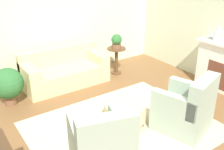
{
  "coord_description": "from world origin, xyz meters",
  "views": [
    {
      "loc": [
        -2.27,
        -2.93,
        2.61
      ],
      "look_at": [
        0.15,
        0.55,
        0.75
      ],
      "focal_mm": 42.0,
      "sensor_mm": 36.0,
      "label": 1
    }
  ],
  "objects": [
    {
      "name": "ground_plane",
      "position": [
        0.0,
        0.0,
        0.0
      ],
      "size": [
        16.0,
        16.0,
        0.0
      ],
      "primitive_type": "plane",
      "color": "brown"
    },
    {
      "name": "side_table",
      "position": [
        1.29,
        1.99,
        0.44
      ],
      "size": [
        0.45,
        0.45,
        0.66
      ],
      "color": "brown",
      "rests_on": "ground_plane"
    },
    {
      "name": "rug",
      "position": [
        0.0,
        0.0,
        0.01
      ],
      "size": [
        2.98,
        2.41,
        0.01
      ],
      "color": "beige",
      "rests_on": "ground_plane"
    },
    {
      "name": "wall_back",
      "position": [
        0.0,
        2.79,
        1.4
      ],
      "size": [
        9.45,
        0.12,
        2.8
      ],
      "color": "beige",
      "rests_on": "ground_plane"
    },
    {
      "name": "potted_plant_floor",
      "position": [
        -1.33,
        1.93,
        0.43
      ],
      "size": [
        0.6,
        0.6,
        0.75
      ],
      "color": "brown",
      "rests_on": "ground_plane"
    },
    {
      "name": "couch",
      "position": [
        -0.03,
        2.17,
        0.3
      ],
      "size": [
        1.87,
        0.85,
        0.8
      ],
      "color": "beige",
      "rests_on": "ground_plane"
    },
    {
      "name": "ottoman_table",
      "position": [
        0.09,
        0.08,
        0.27
      ],
      "size": [
        0.72,
        0.72,
        0.41
      ],
      "color": "beige",
      "rests_on": "rug"
    },
    {
      "name": "potted_plant_on_side_table",
      "position": [
        1.29,
        1.99,
        0.84
      ],
      "size": [
        0.26,
        0.26,
        0.34
      ],
      "color": "brown",
      "rests_on": "side_table"
    },
    {
      "name": "vase_mantel_near",
      "position": [
        2.63,
        0.22,
        1.17
      ],
      "size": [
        0.17,
        0.17,
        0.29
      ],
      "color": "silver",
      "rests_on": "fireplace"
    },
    {
      "name": "armchair_right",
      "position": [
        0.82,
        -0.6,
        0.38
      ],
      "size": [
        0.94,
        0.98,
        0.98
      ],
      "color": "#9EB29E",
      "rests_on": "rug"
    },
    {
      "name": "armchair_left",
      "position": [
        -0.82,
        -0.6,
        0.38
      ],
      "size": [
        0.94,
        0.98,
        0.98
      ],
      "color": "#9EB29E",
      "rests_on": "rug"
    }
  ]
}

